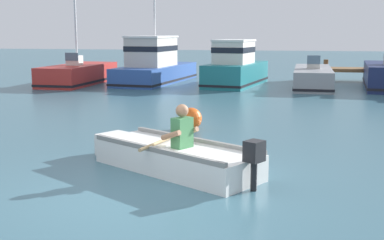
{
  "coord_description": "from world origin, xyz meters",
  "views": [
    {
      "loc": [
        2.17,
        -6.79,
        2.39
      ],
      "look_at": [
        0.12,
        3.41,
        0.55
      ],
      "focal_mm": 46.69,
      "sensor_mm": 36.0,
      "label": 1
    }
  ],
  "objects_px": {
    "mooring_buoy": "(191,119)",
    "moored_boat_grey": "(313,78)",
    "rowboat_with_person": "(173,156)",
    "moored_boat_teal": "(236,68)",
    "moored_boat_blue": "(155,66)",
    "moored_boat_red": "(79,75)"
  },
  "relations": [
    {
      "from": "moored_boat_teal",
      "to": "moored_boat_grey",
      "type": "bearing_deg",
      "value": 4.16
    },
    {
      "from": "rowboat_with_person",
      "to": "moored_boat_red",
      "type": "relative_size",
      "value": 0.65
    },
    {
      "from": "moored_boat_blue",
      "to": "moored_boat_grey",
      "type": "xyz_separation_m",
      "value": [
        7.35,
        -0.28,
        -0.42
      ]
    },
    {
      "from": "rowboat_with_person",
      "to": "moored_boat_teal",
      "type": "xyz_separation_m",
      "value": [
        -0.52,
        14.28,
        0.52
      ]
    },
    {
      "from": "moored_boat_red",
      "to": "moored_boat_blue",
      "type": "height_order",
      "value": "moored_boat_blue"
    },
    {
      "from": "mooring_buoy",
      "to": "moored_boat_blue",
      "type": "bearing_deg",
      "value": 109.89
    },
    {
      "from": "moored_boat_teal",
      "to": "mooring_buoy",
      "type": "height_order",
      "value": "moored_boat_teal"
    },
    {
      "from": "rowboat_with_person",
      "to": "moored_boat_teal",
      "type": "distance_m",
      "value": 14.3
    },
    {
      "from": "rowboat_with_person",
      "to": "moored_boat_blue",
      "type": "height_order",
      "value": "moored_boat_blue"
    },
    {
      "from": "moored_boat_blue",
      "to": "moored_boat_grey",
      "type": "distance_m",
      "value": 7.37
    },
    {
      "from": "rowboat_with_person",
      "to": "mooring_buoy",
      "type": "distance_m",
      "value": 3.71
    },
    {
      "from": "rowboat_with_person",
      "to": "moored_boat_teal",
      "type": "relative_size",
      "value": 0.68
    },
    {
      "from": "rowboat_with_person",
      "to": "moored_boat_teal",
      "type": "height_order",
      "value": "moored_boat_teal"
    },
    {
      "from": "mooring_buoy",
      "to": "moored_boat_grey",
      "type": "bearing_deg",
      "value": 72.97
    },
    {
      "from": "moored_boat_blue",
      "to": "mooring_buoy",
      "type": "distance_m",
      "value": 11.85
    },
    {
      "from": "rowboat_with_person",
      "to": "moored_boat_red",
      "type": "bearing_deg",
      "value": 119.9
    },
    {
      "from": "moored_boat_grey",
      "to": "mooring_buoy",
      "type": "xyz_separation_m",
      "value": [
        -3.32,
        -10.85,
        -0.12
      ]
    },
    {
      "from": "moored_boat_grey",
      "to": "moored_boat_teal",
      "type": "bearing_deg",
      "value": -175.84
    },
    {
      "from": "moored_boat_blue",
      "to": "mooring_buoy",
      "type": "relative_size",
      "value": 11.78
    },
    {
      "from": "moored_boat_teal",
      "to": "mooring_buoy",
      "type": "distance_m",
      "value": 10.61
    },
    {
      "from": "rowboat_with_person",
      "to": "moored_boat_red",
      "type": "distance_m",
      "value": 15.6
    },
    {
      "from": "moored_boat_red",
      "to": "mooring_buoy",
      "type": "relative_size",
      "value": 9.57
    }
  ]
}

